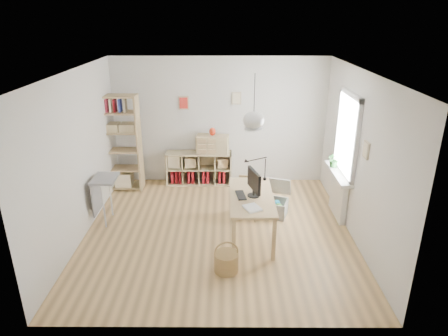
{
  "coord_description": "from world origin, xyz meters",
  "views": [
    {
      "loc": [
        0.13,
        -6.0,
        3.52
      ],
      "look_at": [
        0.1,
        0.3,
        1.05
      ],
      "focal_mm": 32.0,
      "sensor_mm": 36.0,
      "label": 1
    }
  ],
  "objects_px": {
    "tall_bookshelf": "(120,139)",
    "chair": "(248,195)",
    "desk": "(251,201)",
    "monitor": "(254,182)",
    "cube_shelf": "(198,170)",
    "drawer_chest": "(213,144)",
    "storage_chest": "(272,203)"
  },
  "relations": [
    {
      "from": "desk",
      "to": "cube_shelf",
      "type": "bearing_deg",
      "value": 114.61
    },
    {
      "from": "cube_shelf",
      "to": "monitor",
      "type": "distance_m",
      "value": 2.58
    },
    {
      "from": "monitor",
      "to": "drawer_chest",
      "type": "xyz_separation_m",
      "value": [
        -0.73,
        2.21,
        -0.08
      ]
    },
    {
      "from": "cube_shelf",
      "to": "drawer_chest",
      "type": "xyz_separation_m",
      "value": [
        0.32,
        -0.04,
        0.61
      ]
    },
    {
      "from": "desk",
      "to": "tall_bookshelf",
      "type": "bearing_deg",
      "value": 142.99
    },
    {
      "from": "tall_bookshelf",
      "to": "chair",
      "type": "height_order",
      "value": "tall_bookshelf"
    },
    {
      "from": "desk",
      "to": "storage_chest",
      "type": "xyz_separation_m",
      "value": [
        0.44,
        0.82,
        -0.45
      ]
    },
    {
      "from": "tall_bookshelf",
      "to": "storage_chest",
      "type": "bearing_deg",
      "value": -20.55
    },
    {
      "from": "tall_bookshelf",
      "to": "chair",
      "type": "bearing_deg",
      "value": -25.85
    },
    {
      "from": "tall_bookshelf",
      "to": "chair",
      "type": "distance_m",
      "value": 2.93
    },
    {
      "from": "chair",
      "to": "storage_chest",
      "type": "bearing_deg",
      "value": 23.29
    },
    {
      "from": "tall_bookshelf",
      "to": "drawer_chest",
      "type": "distance_m",
      "value": 1.91
    },
    {
      "from": "desk",
      "to": "drawer_chest",
      "type": "relative_size",
      "value": 2.25
    },
    {
      "from": "monitor",
      "to": "drawer_chest",
      "type": "relative_size",
      "value": 0.74
    },
    {
      "from": "desk",
      "to": "drawer_chest",
      "type": "xyz_separation_m",
      "value": [
        -0.7,
        2.19,
        0.25
      ]
    },
    {
      "from": "storage_chest",
      "to": "monitor",
      "type": "distance_m",
      "value": 1.22
    },
    {
      "from": "chair",
      "to": "storage_chest",
      "type": "xyz_separation_m",
      "value": [
        0.45,
        0.11,
        -0.23
      ]
    },
    {
      "from": "cube_shelf",
      "to": "monitor",
      "type": "bearing_deg",
      "value": -64.94
    },
    {
      "from": "desk",
      "to": "monitor",
      "type": "distance_m",
      "value": 0.34
    },
    {
      "from": "desk",
      "to": "storage_chest",
      "type": "relative_size",
      "value": 1.85
    },
    {
      "from": "cube_shelf",
      "to": "chair",
      "type": "xyz_separation_m",
      "value": [
        1.01,
        -1.53,
        0.13
      ]
    },
    {
      "from": "cube_shelf",
      "to": "storage_chest",
      "type": "height_order",
      "value": "cube_shelf"
    },
    {
      "from": "cube_shelf",
      "to": "storage_chest",
      "type": "distance_m",
      "value": 2.04
    },
    {
      "from": "desk",
      "to": "monitor",
      "type": "relative_size",
      "value": 3.04
    },
    {
      "from": "chair",
      "to": "monitor",
      "type": "bearing_deg",
      "value": -76.94
    },
    {
      "from": "storage_chest",
      "to": "cube_shelf",
      "type": "bearing_deg",
      "value": 154.16
    },
    {
      "from": "tall_bookshelf",
      "to": "drawer_chest",
      "type": "bearing_deg",
      "value": 7.26
    },
    {
      "from": "chair",
      "to": "storage_chest",
      "type": "height_order",
      "value": "chair"
    },
    {
      "from": "cube_shelf",
      "to": "monitor",
      "type": "relative_size",
      "value": 2.84
    },
    {
      "from": "monitor",
      "to": "desk",
      "type": "bearing_deg",
      "value": 130.68
    },
    {
      "from": "tall_bookshelf",
      "to": "monitor",
      "type": "xyz_separation_m",
      "value": [
        2.62,
        -1.97,
        -0.09
      ]
    },
    {
      "from": "chair",
      "to": "monitor",
      "type": "relative_size",
      "value": 1.54
    }
  ]
}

